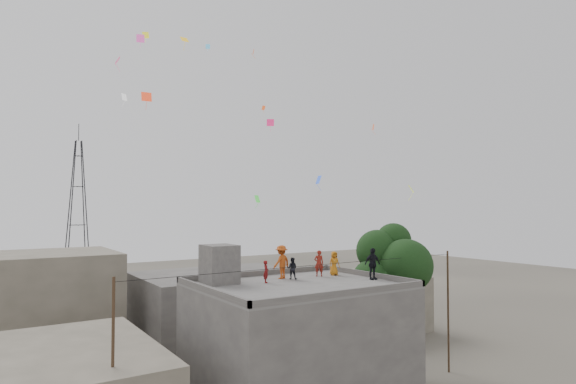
% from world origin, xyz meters
% --- Properties ---
extents(main_building, '(10.00, 8.00, 6.10)m').
position_xyz_m(main_building, '(0.00, 0.00, 3.05)').
color(main_building, '#494644').
rests_on(main_building, ground).
extents(parapet, '(10.00, 8.00, 0.30)m').
position_xyz_m(parapet, '(0.00, 0.00, 6.25)').
color(parapet, '#494644').
rests_on(parapet, main_building).
extents(stair_head_box, '(1.60, 1.80, 2.00)m').
position_xyz_m(stair_head_box, '(-3.20, 2.60, 7.10)').
color(stair_head_box, '#494644').
rests_on(stair_head_box, main_building).
extents(neighbor_north, '(12.00, 9.00, 5.00)m').
position_xyz_m(neighbor_north, '(2.00, 14.00, 2.50)').
color(neighbor_north, '#494644').
rests_on(neighbor_north, ground).
extents(neighbor_northwest, '(9.00, 8.00, 7.00)m').
position_xyz_m(neighbor_northwest, '(-10.00, 16.00, 3.50)').
color(neighbor_northwest, '#5E584A').
rests_on(neighbor_northwest, ground).
extents(neighbor_east, '(7.00, 8.00, 4.40)m').
position_xyz_m(neighbor_east, '(14.00, 10.00, 2.20)').
color(neighbor_east, '#5E584A').
rests_on(neighbor_east, ground).
extents(tree, '(4.90, 4.60, 9.10)m').
position_xyz_m(tree, '(7.37, 0.60, 6.10)').
color(tree, black).
rests_on(tree, ground).
extents(utility_line, '(20.12, 0.62, 7.40)m').
position_xyz_m(utility_line, '(0.50, -1.25, 3.83)').
color(utility_line, black).
rests_on(utility_line, ground).
extents(transmission_tower, '(2.97, 2.97, 20.01)m').
position_xyz_m(transmission_tower, '(-4.00, 40.00, 9.07)').
color(transmission_tower, black).
rests_on(transmission_tower, ground).
extents(person_red_adult, '(0.65, 0.57, 1.50)m').
position_xyz_m(person_red_adult, '(2.71, 1.80, 6.85)').
color(person_red_adult, maroon).
rests_on(person_red_adult, main_building).
extents(person_orange_child, '(0.73, 0.53, 1.40)m').
position_xyz_m(person_orange_child, '(3.74, 1.69, 6.80)').
color(person_orange_child, '#BA6B15').
rests_on(person_orange_child, main_building).
extents(person_dark_child, '(0.73, 0.73, 1.20)m').
position_xyz_m(person_dark_child, '(0.79, 1.70, 6.70)').
color(person_dark_child, black).
rests_on(person_dark_child, main_building).
extents(person_dark_adult, '(1.04, 0.49, 1.73)m').
position_xyz_m(person_dark_adult, '(4.40, -0.85, 6.97)').
color(person_dark_adult, black).
rests_on(person_dark_adult, main_building).
extents(person_orange_adult, '(1.35, 1.01, 1.86)m').
position_xyz_m(person_orange_adult, '(0.40, 2.19, 7.03)').
color(person_orange_adult, '#AD4413').
rests_on(person_orange_adult, main_building).
extents(person_red_child, '(0.47, 0.51, 1.17)m').
position_xyz_m(person_red_child, '(-1.10, 1.33, 6.68)').
color(person_red_child, maroon).
rests_on(person_red_child, main_building).
extents(kites, '(20.10, 18.83, 12.81)m').
position_xyz_m(kites, '(0.54, 7.23, 16.52)').
color(kites, '#FF3F1A').
rests_on(kites, ground).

